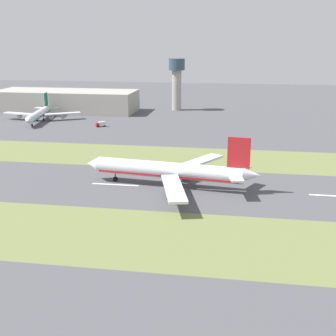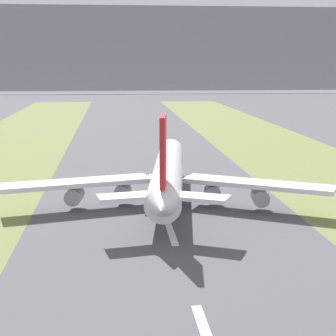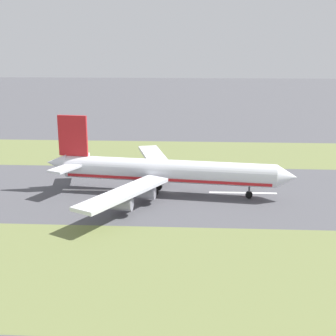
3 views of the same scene
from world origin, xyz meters
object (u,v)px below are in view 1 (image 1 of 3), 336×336
Objects in this scene: airplane_main_jet at (173,171)px; control_tower at (177,79)px; service_truck at (101,124)px; terminal_building at (67,101)px; airplane_parked_apron at (39,114)px.

control_tower reaches higher than airplane_main_jet.
control_tower reaches higher than service_truck.
service_truck is at bearing -142.07° from terminal_building.
control_tower is at bearing -25.93° from service_truck.
airplane_main_jet is 1.23× the size of airplane_parked_apron.
control_tower is at bearing 7.96° from airplane_main_jet.
airplane_main_jet is at bearing -138.76° from airplane_parked_apron.
service_truck is at bearing -105.16° from airplane_parked_apron.
airplane_parked_apron is at bearing 74.84° from service_truck.
airplane_parked_apron is 47.35m from service_truck.
airplane_parked_apron is (123.19, 108.00, -1.13)m from airplane_main_jet.
control_tower is 0.70× the size of airplane_parked_apron.
airplane_parked_apron is (-62.57, 82.02, -18.69)m from control_tower.
airplane_main_jet is 10.89× the size of service_truck.
airplane_parked_apron is (-43.47, 2.09, -2.76)m from terminal_building.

